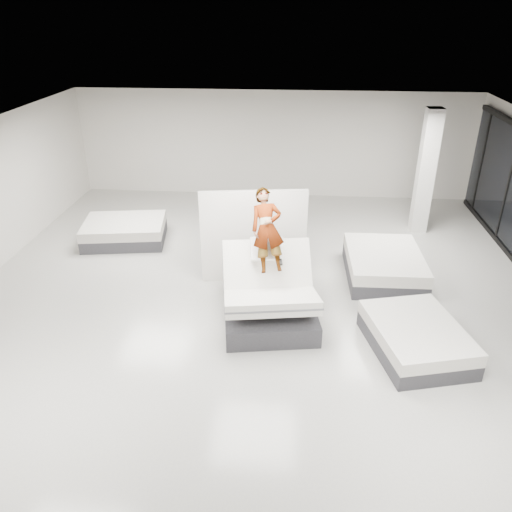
% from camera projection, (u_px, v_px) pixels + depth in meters
% --- Properties ---
extents(room, '(14.00, 14.04, 3.20)m').
position_uv_depth(room, '(254.00, 241.00, 8.96)').
color(room, '#B3B2A9').
rests_on(room, ground).
extents(hero_bed, '(2.01, 2.47, 1.49)m').
position_uv_depth(hero_bed, '(268.00, 297.00, 9.46)').
color(hero_bed, '#36363B').
rests_on(hero_bed, floor).
extents(person, '(0.82, 1.62, 1.17)m').
position_uv_depth(person, '(267.00, 246.00, 9.35)').
color(person, slate).
rests_on(person, hero_bed).
extents(remote, '(0.07, 0.15, 0.08)m').
position_uv_depth(remote, '(281.00, 262.00, 9.13)').
color(remote, black).
rests_on(remote, person).
extents(divider_panel, '(2.24, 0.42, 2.04)m').
position_uv_depth(divider_panel, '(254.00, 236.00, 10.55)').
color(divider_panel, silver).
rests_on(divider_panel, floor).
extents(flat_bed_right_far, '(1.61, 2.13, 0.58)m').
position_uv_depth(flat_bed_right_far, '(384.00, 265.00, 10.96)').
color(flat_bed_right_far, '#36363B').
rests_on(flat_bed_right_far, floor).
extents(flat_bed_right_near, '(1.85, 2.19, 0.52)m').
position_uv_depth(flat_bed_right_near, '(416.00, 338.00, 8.60)').
color(flat_bed_right_near, '#36363B').
rests_on(flat_bed_right_near, floor).
extents(flat_bed_left_far, '(2.18, 1.76, 0.54)m').
position_uv_depth(flat_bed_left_far, '(125.00, 231.00, 12.64)').
color(flat_bed_left_far, '#36363B').
rests_on(flat_bed_left_far, floor).
extents(column, '(0.40, 0.40, 3.20)m').
position_uv_depth(column, '(426.00, 172.00, 12.67)').
color(column, beige).
rests_on(column, floor).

